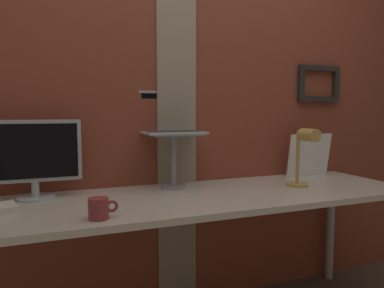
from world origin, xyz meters
The scene contains 8 objects.
brick_wall_back centered at (0.00, 0.49, 1.16)m, with size 3.69×0.15×2.31m.
desk centered at (-0.04, 0.10, 0.69)m, with size 2.34×0.66×0.76m.
monitor centered at (-0.81, 0.31, 0.97)m, with size 0.43×0.18×0.38m.
laptop_stand centered at (-0.11, 0.31, 0.95)m, with size 0.28×0.22×0.30m.
laptop centered at (-0.11, 0.38, 1.12)m, with size 0.33×0.28×0.24m.
whiteboard_panel centered at (0.83, 0.33, 0.89)m, with size 0.31×0.02×0.28m, color white.
desk_lamp centered at (0.56, 0.05, 0.96)m, with size 0.12×0.20×0.33m.
coffee_mug centered at (-0.56, -0.13, 0.80)m, with size 0.12×0.08×0.08m.
Camera 1 is at (-0.69, -1.50, 1.17)m, focal length 32.45 mm.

